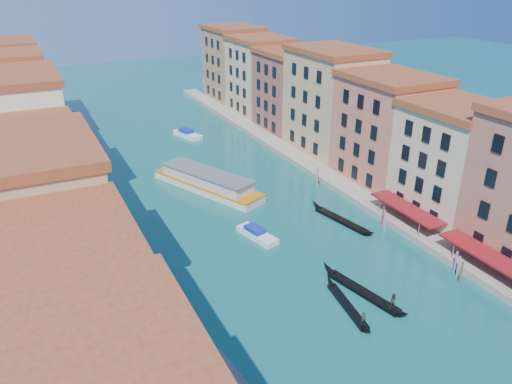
{
  "coord_description": "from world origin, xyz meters",
  "views": [
    {
      "loc": [
        -25.73,
        -9.69,
        34.77
      ],
      "look_at": [
        1.59,
        46.55,
        6.59
      ],
      "focal_mm": 35.0,
      "sensor_mm": 36.0,
      "label": 1
    }
  ],
  "objects": [
    {
      "name": "vaporetto_far",
      "position": [
        0.95,
        64.28,
        1.47
      ],
      "size": [
        13.46,
        22.08,
        3.26
      ],
      "rotation": [
        0.0,
        0.0,
        0.42
      ],
      "color": "silver",
      "rests_on": "ground"
    },
    {
      "name": "gondola_fore",
      "position": [
        3.38,
        26.82,
        0.37
      ],
      "size": [
        2.47,
        11.08,
        2.21
      ],
      "rotation": [
        0.0,
        0.0,
        -0.15
      ],
      "color": "black",
      "rests_on": "ground"
    },
    {
      "name": "left_bank_palazzos",
      "position": [
        -26.0,
        64.68,
        9.71
      ],
      "size": [
        12.8,
        128.4,
        21.0
      ],
      "color": "beige",
      "rests_on": "ground"
    },
    {
      "name": "gondola_right",
      "position": [
        6.58,
        27.94,
        0.51
      ],
      "size": [
        3.85,
        13.31,
        2.68
      ],
      "rotation": [
        0.0,
        0.0,
        0.21
      ],
      "color": "black",
      "rests_on": "ground"
    },
    {
      "name": "motorboat_mid",
      "position": [
        1.29,
        45.7,
        0.56
      ],
      "size": [
        3.74,
        7.26,
        1.44
      ],
      "rotation": [
        0.0,
        0.0,
        0.24
      ],
      "color": "white",
      "rests_on": "ground"
    },
    {
      "name": "quay",
      "position": [
        22.0,
        65.0,
        0.5
      ],
      "size": [
        4.0,
        140.0,
        1.0
      ],
      "primitive_type": "cube",
      "color": "gray",
      "rests_on": "ground"
    },
    {
      "name": "restaurant_awnings",
      "position": [
        22.19,
        23.0,
        2.99
      ],
      "size": [
        3.2,
        44.55,
        3.12
      ],
      "color": "maroon",
      "rests_on": "ground"
    },
    {
      "name": "motorboat_far",
      "position": [
        7.41,
        93.9,
        0.64
      ],
      "size": [
        4.71,
        8.29,
        1.64
      ],
      "rotation": [
        0.0,
        0.0,
        0.3
      ],
      "color": "white",
      "rests_on": "ground"
    },
    {
      "name": "gondola_far",
      "position": [
        14.66,
        44.53,
        0.39
      ],
      "size": [
        3.53,
        13.24,
        1.89
      ],
      "rotation": [
        0.0,
        0.0,
        0.19
      ],
      "color": "black",
      "rests_on": "ground"
    },
    {
      "name": "right_bank_palazzos",
      "position": [
        30.0,
        65.0,
        9.75
      ],
      "size": [
        12.8,
        128.4,
        21.0
      ],
      "color": "#AA5044",
      "rests_on": "ground"
    },
    {
      "name": "mooring_poles_right",
      "position": [
        19.1,
        28.8,
        1.3
      ],
      "size": [
        1.44,
        54.24,
        3.2
      ],
      "color": "brown",
      "rests_on": "ground"
    }
  ]
}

